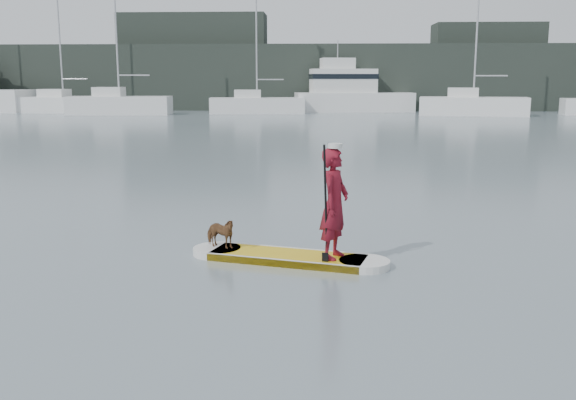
{
  "coord_description": "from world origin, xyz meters",
  "views": [
    {
      "loc": [
        2.17,
        -9.09,
        2.89
      ],
      "look_at": [
        1.69,
        0.89,
        1.0
      ],
      "focal_mm": 40.0,
      "sensor_mm": 36.0,
      "label": 1
    }
  ],
  "objects_px": {
    "motor_yacht_a": "(349,92)",
    "paddleboard": "(288,257)",
    "paddler": "(334,204)",
    "sailboat_c": "(119,104)",
    "sailboat_b": "(63,103)",
    "sailboat_e": "(472,105)",
    "dog": "(220,233)",
    "sailboat_d": "(256,103)"
  },
  "relations": [
    {
      "from": "sailboat_d",
      "to": "motor_yacht_a",
      "type": "distance_m",
      "value": 8.57
    },
    {
      "from": "paddler",
      "to": "sailboat_e",
      "type": "bearing_deg",
      "value": 6.44
    },
    {
      "from": "dog",
      "to": "paddler",
      "type": "bearing_deg",
      "value": -78.47
    },
    {
      "from": "sailboat_e",
      "to": "sailboat_c",
      "type": "bearing_deg",
      "value": -169.81
    },
    {
      "from": "paddleboard",
      "to": "sailboat_c",
      "type": "xyz_separation_m",
      "value": [
        -15.93,
        42.38,
        0.82
      ]
    },
    {
      "from": "sailboat_b",
      "to": "sailboat_d",
      "type": "height_order",
      "value": "sailboat_b"
    },
    {
      "from": "motor_yacht_a",
      "to": "paddleboard",
      "type": "bearing_deg",
      "value": -102.67
    },
    {
      "from": "dog",
      "to": "motor_yacht_a",
      "type": "bearing_deg",
      "value": 21.56
    },
    {
      "from": "paddleboard",
      "to": "sailboat_c",
      "type": "distance_m",
      "value": 45.28
    },
    {
      "from": "sailboat_d",
      "to": "paddler",
      "type": "bearing_deg",
      "value": -89.02
    },
    {
      "from": "sailboat_d",
      "to": "dog",
      "type": "bearing_deg",
      "value": -91.34
    },
    {
      "from": "sailboat_b",
      "to": "sailboat_e",
      "type": "height_order",
      "value": "sailboat_b"
    },
    {
      "from": "dog",
      "to": "sailboat_d",
      "type": "relative_size",
      "value": 0.05
    },
    {
      "from": "paddleboard",
      "to": "sailboat_e",
      "type": "height_order",
      "value": "sailboat_e"
    },
    {
      "from": "paddler",
      "to": "sailboat_c",
      "type": "height_order",
      "value": "sailboat_c"
    },
    {
      "from": "sailboat_e",
      "to": "motor_yacht_a",
      "type": "height_order",
      "value": "sailboat_e"
    },
    {
      "from": "paddleboard",
      "to": "dog",
      "type": "bearing_deg",
      "value": -180.0
    },
    {
      "from": "paddleboard",
      "to": "sailboat_d",
      "type": "bearing_deg",
      "value": 111.39
    },
    {
      "from": "sailboat_b",
      "to": "paddleboard",
      "type": "bearing_deg",
      "value": -56.81
    },
    {
      "from": "paddleboard",
      "to": "paddler",
      "type": "relative_size",
      "value": 1.86
    },
    {
      "from": "sailboat_b",
      "to": "sailboat_c",
      "type": "height_order",
      "value": "sailboat_b"
    },
    {
      "from": "paddler",
      "to": "dog",
      "type": "height_order",
      "value": "paddler"
    },
    {
      "from": "sailboat_d",
      "to": "sailboat_b",
      "type": "bearing_deg",
      "value": 172.62
    },
    {
      "from": "sailboat_b",
      "to": "motor_yacht_a",
      "type": "bearing_deg",
      "value": 13.64
    },
    {
      "from": "paddler",
      "to": "sailboat_c",
      "type": "bearing_deg",
      "value": 43.54
    },
    {
      "from": "paddler",
      "to": "dog",
      "type": "distance_m",
      "value": 2.04
    },
    {
      "from": "dog",
      "to": "sailboat_b",
      "type": "relative_size",
      "value": 0.05
    },
    {
      "from": "paddler",
      "to": "sailboat_c",
      "type": "relative_size",
      "value": 0.15
    },
    {
      "from": "paddleboard",
      "to": "dog",
      "type": "relative_size",
      "value": 5.32
    },
    {
      "from": "sailboat_c",
      "to": "sailboat_e",
      "type": "xyz_separation_m",
      "value": [
        28.64,
        -0.05,
        -0.01
      ]
    },
    {
      "from": "motor_yacht_a",
      "to": "sailboat_b",
      "type": "bearing_deg",
      "value": 177.23
    },
    {
      "from": "sailboat_b",
      "to": "sailboat_c",
      "type": "relative_size",
      "value": 1.04
    },
    {
      "from": "paddleboard",
      "to": "paddler",
      "type": "height_order",
      "value": "paddler"
    },
    {
      "from": "sailboat_b",
      "to": "paddler",
      "type": "bearing_deg",
      "value": -56.15
    },
    {
      "from": "paddler",
      "to": "dog",
      "type": "relative_size",
      "value": 2.87
    },
    {
      "from": "dog",
      "to": "motor_yacht_a",
      "type": "relative_size",
      "value": 0.06
    },
    {
      "from": "dog",
      "to": "paddleboard",
      "type": "bearing_deg",
      "value": -78.47
    },
    {
      "from": "paddler",
      "to": "motor_yacht_a",
      "type": "bearing_deg",
      "value": 19.28
    },
    {
      "from": "sailboat_b",
      "to": "sailboat_d",
      "type": "distance_m",
      "value": 16.81
    },
    {
      "from": "sailboat_b",
      "to": "sailboat_c",
      "type": "xyz_separation_m",
      "value": [
        5.7,
        -2.6,
        0.03
      ]
    },
    {
      "from": "sailboat_b",
      "to": "motor_yacht_a",
      "type": "xyz_separation_m",
      "value": [
        24.77,
        2.66,
        0.88
      ]
    },
    {
      "from": "paddler",
      "to": "motor_yacht_a",
      "type": "height_order",
      "value": "motor_yacht_a"
    }
  ]
}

